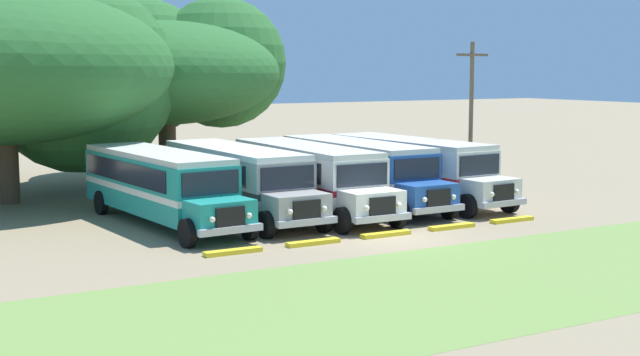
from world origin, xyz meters
TOP-DOWN VIEW (x-y plane):
  - ground_plane at (0.00, 0.00)m, footprint 220.00×220.00m
  - foreground_grass_strip at (0.00, -6.52)m, footprint 80.00×8.86m
  - parked_bus_slot_0 at (-6.16, 6.99)m, footprint 3.41×10.95m
  - parked_bus_slot_1 at (-2.83, 7.05)m, footprint 2.84×10.86m
  - parked_bus_slot_2 at (0.14, 6.40)m, footprint 2.83×10.86m
  - parked_bus_slot_3 at (3.03, 6.99)m, footprint 2.73×10.85m
  - parked_bus_slot_4 at (5.86, 6.83)m, footprint 3.28×10.93m
  - curb_wheelstop_0 at (-6.03, 0.36)m, footprint 2.00×0.36m
  - curb_wheelstop_1 at (-3.01, 0.36)m, footprint 2.00×0.36m
  - curb_wheelstop_2 at (0.00, 0.36)m, footprint 2.00×0.36m
  - curb_wheelstop_3 at (3.01, 0.36)m, footprint 2.00×0.36m
  - curb_wheelstop_4 at (6.03, 0.36)m, footprint 2.00×0.36m
  - broad_shade_tree at (-1.32, 19.96)m, footprint 14.32×13.20m
  - utility_pole at (8.90, 6.46)m, footprint 1.80×0.20m

SIDE VIEW (x-z plane):
  - ground_plane at x=0.00m, z-range 0.00..0.00m
  - foreground_grass_strip at x=0.00m, z-range 0.00..0.01m
  - curb_wheelstop_0 at x=-6.03m, z-range 0.00..0.15m
  - curb_wheelstop_1 at x=-3.01m, z-range 0.00..0.15m
  - curb_wheelstop_2 at x=0.00m, z-range 0.00..0.15m
  - curb_wheelstop_3 at x=3.01m, z-range 0.00..0.15m
  - curb_wheelstop_4 at x=6.03m, z-range 0.00..0.15m
  - parked_bus_slot_0 at x=-6.16m, z-range 0.17..2.99m
  - parked_bus_slot_1 at x=-2.83m, z-range 0.17..2.99m
  - parked_bus_slot_2 at x=0.14m, z-range 0.17..2.99m
  - parked_bus_slot_3 at x=3.03m, z-range 0.17..2.99m
  - parked_bus_slot_4 at x=5.86m, z-range 0.17..2.99m
  - utility_pole at x=8.90m, z-range 0.25..7.51m
  - broad_shade_tree at x=-1.32m, z-range 0.91..10.99m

